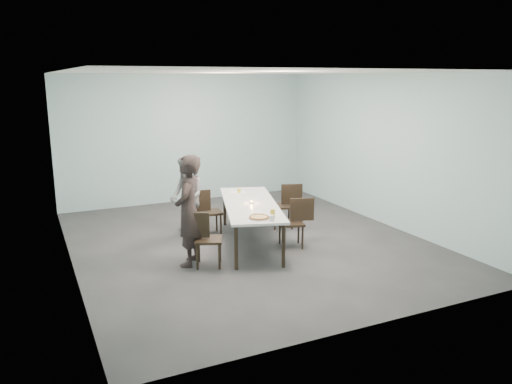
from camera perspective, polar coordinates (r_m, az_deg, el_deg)
name	(u,v)px	position (r m, az deg, el deg)	size (l,w,h in m)	color
ground	(248,242)	(9.10, -0.95, -5.70)	(7.00, 7.00, 0.00)	#333335
room_shell	(247,130)	(8.67, -1.00, 7.09)	(6.02, 7.02, 3.01)	#A5CCD0
table	(250,206)	(8.81, -0.64, -1.62)	(1.64, 2.75, 0.75)	white
chair_near_left	(203,235)	(7.86, -6.04, -4.96)	(0.65, 0.55, 0.87)	black
chair_far_left	(205,209)	(9.41, -5.80, -1.94)	(0.63, 0.47, 0.87)	black
chair_near_right	(296,219)	(8.74, 4.57, -3.09)	(0.65, 0.53, 0.87)	black
chair_far_right	(286,202)	(9.87, 3.47, -1.20)	(0.65, 0.53, 0.87)	black
diner_near	(189,211)	(7.86, -7.71, -2.13)	(0.64, 0.42, 1.76)	black
diner_far	(187,197)	(9.33, -7.92, -0.53)	(0.74, 0.57, 1.51)	slate
pizza	(259,217)	(7.83, 0.35, -2.92)	(0.34, 0.34, 0.04)	white
side_plate	(258,212)	(8.18, 0.24, -2.32)	(0.18, 0.18, 0.01)	white
beer_glass	(273,214)	(7.81, 1.91, -2.52)	(0.08, 0.08, 0.15)	gold
water_tumbler	(271,218)	(7.70, 1.77, -2.98)	(0.08, 0.08, 0.09)	silver
tealight	(251,202)	(8.76, -0.52, -1.19)	(0.06, 0.06, 0.05)	silver
amber_tumbler	(239,191)	(9.57, -1.95, 0.14)	(0.07, 0.07, 0.08)	gold
menu	(238,192)	(9.62, -2.07, -0.02)	(0.30, 0.22, 0.01)	silver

